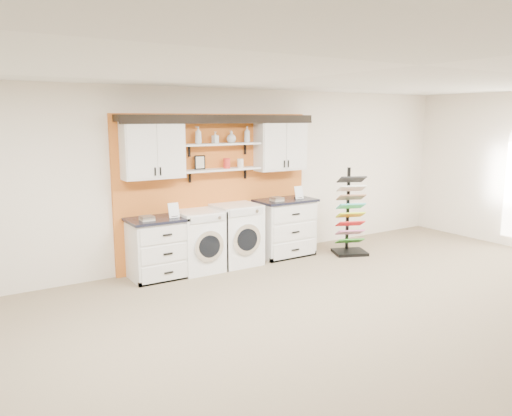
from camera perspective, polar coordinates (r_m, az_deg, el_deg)
floor at (r=5.41m, az=16.57°, el=-15.75°), size 10.00×10.00×0.00m
ceiling at (r=4.90m, az=18.28°, el=15.24°), size 10.00×10.00×0.00m
wall_back at (r=8.11m, az=-4.65°, el=3.61°), size 10.00×0.00×10.00m
accent_panel at (r=8.10m, az=-4.51°, el=2.18°), size 3.40×0.07×2.40m
upper_cabinet_left at (r=7.42m, az=-11.75°, el=6.54°), size 0.90×0.35×0.84m
upper_cabinet_right at (r=8.48m, az=2.79°, el=7.18°), size 0.90×0.35×0.84m
shelf_lower at (r=7.92m, az=-3.99°, el=4.41°), size 1.32×0.28×0.03m
shelf_upper at (r=7.89m, az=-4.02°, el=7.30°), size 1.32×0.28×0.03m
crown_molding at (r=7.89m, az=-4.10°, el=10.19°), size 3.30×0.41×0.13m
picture_frame at (r=7.79m, az=-6.44°, el=5.20°), size 0.18×0.02×0.22m
canister_red at (r=7.96m, az=-3.36°, el=5.13°), size 0.11×0.11×0.16m
canister_cream at (r=8.08m, az=-1.80°, el=5.15°), size 0.10×0.10×0.14m
base_cabinet_left at (r=7.50m, az=-10.94°, el=-4.48°), size 0.92×0.66×0.90m
base_cabinet_right at (r=8.54m, az=3.30°, el=-2.23°), size 1.00×0.66×0.98m
washer at (r=7.74m, az=-6.50°, el=-3.74°), size 0.67×0.71×0.94m
dryer at (r=8.03m, az=-2.28°, el=-3.03°), size 0.70×0.71×0.98m
sample_rack at (r=8.79m, az=10.70°, el=-2.03°), size 0.68×0.63×1.49m
soap_bottle_a at (r=7.70m, az=-6.61°, el=8.27°), size 0.13×0.13×0.26m
soap_bottle_b at (r=7.84m, az=-4.68°, el=8.04°), size 0.10×0.10×0.18m
soap_bottle_c at (r=7.97m, az=-2.84°, el=8.13°), size 0.21×0.21×0.19m
soap_bottle_d at (r=8.12m, az=-1.03°, el=8.41°), size 0.14×0.14×0.26m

